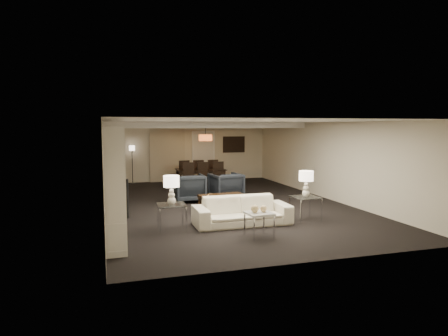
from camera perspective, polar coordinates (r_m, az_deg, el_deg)
The scene contains 35 objects.
floor at distance 12.28m, azimuth 0.00°, elevation -5.11°, with size 11.00×11.00×0.00m, color black.
ceiling at distance 12.05m, azimuth 0.00°, elevation 6.63°, with size 7.00×11.00×0.02m, color silver.
wall_back at distance 17.43m, azimuth -5.22°, elevation 2.30°, with size 7.00×0.02×2.50m, color beige.
wall_front at distance 7.06m, azimuth 12.99°, elevation -3.26°, with size 7.00×0.02×2.50m, color beige.
wall_left at distance 11.60m, azimuth -16.80°, elevation 0.22°, with size 0.02×11.00×2.50m, color beige.
wall_right at distance 13.53m, azimuth 14.35°, elevation 1.08°, with size 0.02×11.00×2.50m, color beige.
ceiling_soffit at distance 15.44m, azimuth -3.76°, elevation 6.11°, with size 7.00×4.00×0.20m, color silver.
curtains at distance 17.20m, azimuth -8.10°, elevation 2.05°, with size 1.50×0.12×2.40m, color beige.
door at distance 17.57m, azimuth -2.95°, elevation 1.69°, with size 0.90×0.05×2.10m, color silver.
painting at distance 17.91m, azimuth 1.41°, elevation 3.38°, with size 0.95×0.04×0.65m, color #142D38.
media_unit at distance 9.02m, azimuth -15.57°, elevation -1.81°, with size 0.38×3.40×2.35m, color white, non-canonical shape.
pendant_light at distance 15.51m, azimuth -2.67°, elevation 4.34°, with size 0.52×0.52×0.24m, color #D8591E.
sofa at distance 9.65m, azimuth 2.60°, elevation -6.13°, with size 2.32×0.91×0.68m, color beige.
coffee_table at distance 11.17m, azimuth -0.13°, elevation -5.04°, with size 1.27×0.74×0.46m, color black, non-canonical shape.
armchair_left at distance 12.61m, azimuth -4.96°, elevation -2.85°, with size 0.92×0.95×0.86m, color black.
armchair_right at distance 12.91m, azimuth 0.26°, elevation -2.62°, with size 0.92×0.95×0.86m, color black.
side_table_left at distance 9.25m, azimuth -7.47°, elevation -6.98°, with size 0.64×0.64×0.59m, color silver, non-canonical shape.
side_table_right at distance 10.34m, azimuth 11.57°, elevation -5.67°, with size 0.64×0.64×0.59m, color white, non-canonical shape.
table_lamp_left at distance 9.13m, azimuth -7.52°, elevation -3.15°, with size 0.36×0.36×0.66m, color beige, non-canonical shape.
table_lamp_right at distance 10.23m, azimuth 11.64°, elevation -2.23°, with size 0.36×0.36×0.66m, color beige, non-canonical shape.
marble_table at distance 8.67m, azimuth 5.02°, elevation -8.06°, with size 0.53×0.53×0.53m, color silver, non-canonical shape.
gold_gourd_a at distance 8.55m, azimuth 4.42°, elevation -5.83°, with size 0.17×0.17×0.17m, color tan.
gold_gourd_b at distance 8.63m, azimuth 5.66°, elevation -5.81°, with size 0.15×0.15×0.15m, color tan.
television at distance 9.97m, azimuth -15.50°, elevation -1.75°, with size 0.14×1.07×0.62m, color black.
vase_blue at distance 7.96m, azimuth -15.40°, elevation -3.06°, with size 0.16×0.16×0.17m, color navy.
vase_amber at distance 8.38m, azimuth -15.58°, elevation 0.90°, with size 0.18×0.18×0.19m, color #BF8B3F.
floor_speaker at distance 10.63m, azimuth -13.78°, elevation -4.24°, with size 0.11×0.11×1.02m, color black.
dining_table at distance 15.82m, azimuth -3.32°, elevation -1.39°, with size 1.91×1.06×0.67m, color black.
chair_nl at distance 15.04m, azimuth -4.98°, elevation -1.16°, with size 0.46×0.46×1.00m, color black, non-canonical shape.
chair_nm at distance 15.18m, azimuth -2.76°, elevation -1.08°, with size 0.46×0.46×1.00m, color black, non-canonical shape.
chair_nr at distance 15.33m, azimuth -0.58°, elevation -1.00°, with size 0.46×0.46×1.00m, color black, non-canonical shape.
chair_fl at distance 16.31m, azimuth -5.91°, elevation -0.61°, with size 0.46×0.46×1.00m, color black, non-canonical shape.
chair_fm at distance 16.43m, azimuth -3.85°, elevation -0.54°, with size 0.46×0.46×1.00m, color black, non-canonical shape.
chair_fr at distance 16.57m, azimuth -1.83°, elevation -0.48°, with size 0.46×0.46×1.00m, color black, non-canonical shape.
floor_lamp at distance 16.85m, azimuth -12.96°, elevation 0.47°, with size 0.23×0.23×1.58m, color black, non-canonical shape.
Camera 1 is at (-3.47, -11.54, 2.37)m, focal length 32.00 mm.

